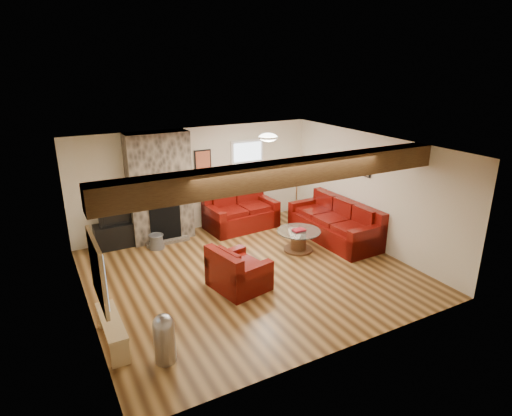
{
  "coord_description": "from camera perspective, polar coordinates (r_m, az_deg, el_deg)",
  "views": [
    {
      "loc": [
        -3.51,
        -6.71,
        3.97
      ],
      "look_at": [
        0.35,
        0.4,
        1.17
      ],
      "focal_mm": 30.0,
      "sensor_mm": 36.0,
      "label": 1
    }
  ],
  "objects": [
    {
      "name": "artwork_back",
      "position": [
        10.36,
        -7.09,
        6.29
      ],
      "size": [
        0.42,
        0.06,
        0.52
      ],
      "primitive_type": null,
      "color": "black",
      "rests_on": "room"
    },
    {
      "name": "tv_cabinet",
      "position": [
        10.07,
        -17.71,
        -3.41
      ],
      "size": [
        1.08,
        0.43,
        0.54
      ],
      "primitive_type": "cube",
      "color": "black",
      "rests_on": "floor"
    },
    {
      "name": "back_window",
      "position": [
        10.88,
        -1.15,
        6.23
      ],
      "size": [
        0.9,
        0.08,
        1.1
      ],
      "primitive_type": null,
      "color": "white",
      "rests_on": "room"
    },
    {
      "name": "sofa_three",
      "position": [
        10.05,
        10.36,
        -1.72
      ],
      "size": [
        1.04,
        2.37,
        0.91
      ],
      "primitive_type": null,
      "rotation": [
        0.0,
        0.0,
        -1.54
      ],
      "color": "#450406",
      "rests_on": "floor"
    },
    {
      "name": "artwork_right",
      "position": [
        9.8,
        13.92,
        5.43
      ],
      "size": [
        0.06,
        0.55,
        0.42
      ],
      "primitive_type": null,
      "color": "black",
      "rests_on": "room"
    },
    {
      "name": "room",
      "position": [
        8.05,
        -0.8,
        -0.66
      ],
      "size": [
        8.0,
        8.0,
        8.0
      ],
      "color": "#503015",
      "rests_on": "ground"
    },
    {
      "name": "floor_lamp",
      "position": [
        11.0,
        5.52,
        5.0
      ],
      "size": [
        0.39,
        0.39,
        1.53
      ],
      "color": "tan",
      "rests_on": "floor"
    },
    {
      "name": "chimney_breast",
      "position": [
        9.93,
        -12.69,
        2.54
      ],
      "size": [
        1.4,
        0.67,
        2.5
      ],
      "color": "#332D27",
      "rests_on": "floor"
    },
    {
      "name": "loveseat",
      "position": [
        10.58,
        -2.0,
        -0.34
      ],
      "size": [
        1.77,
        1.1,
        0.91
      ],
      "primitive_type": null,
      "rotation": [
        0.0,
        0.0,
        0.07
      ],
      "color": "#450406",
      "rests_on": "floor"
    },
    {
      "name": "pedal_bin",
      "position": [
        6.24,
        -12.12,
        -16.62
      ],
      "size": [
        0.39,
        0.39,
        0.74
      ],
      "primitive_type": null,
      "rotation": [
        0.0,
        0.0,
        -0.43
      ],
      "color": "#9D9DA1",
      "rests_on": "floor"
    },
    {
      "name": "television",
      "position": [
        9.9,
        -18.0,
        -0.67
      ],
      "size": [
        0.84,
        0.11,
        0.48
      ],
      "primitive_type": "imported",
      "color": "black",
      "rests_on": "tv_cabinet"
    },
    {
      "name": "pine_bench",
      "position": [
        6.82,
        -18.6,
        -15.43
      ],
      "size": [
        0.27,
        1.14,
        0.43
      ],
      "primitive_type": null,
      "color": "tan",
      "rests_on": "floor"
    },
    {
      "name": "armchair_red",
      "position": [
        7.87,
        -2.32,
        -7.95
      ],
      "size": [
        1.03,
        1.12,
        0.79
      ],
      "primitive_type": null,
      "rotation": [
        0.0,
        0.0,
        1.77
      ],
      "color": "#450406",
      "rests_on": "floor"
    },
    {
      "name": "coffee_table",
      "position": [
        9.43,
        5.67,
        -4.34
      ],
      "size": [
        0.96,
        0.96,
        0.5
      ],
      "color": "#492817",
      "rests_on": "floor"
    },
    {
      "name": "oak_beam",
      "position": [
        6.7,
        4.14,
        4.71
      ],
      "size": [
        6.0,
        0.36,
        0.38
      ],
      "primitive_type": "cube",
      "color": "#351E10",
      "rests_on": "room"
    },
    {
      "name": "coal_bucket",
      "position": [
        9.78,
        -13.14,
        -4.33
      ],
      "size": [
        0.35,
        0.35,
        0.33
      ],
      "primitive_type": null,
      "color": "slate",
      "rests_on": "floor"
    },
    {
      "name": "hatch_window",
      "position": [
        5.82,
        -20.32,
        -7.85
      ],
      "size": [
        0.08,
        1.0,
        0.9
      ],
      "primitive_type": null,
      "color": "tan",
      "rests_on": "room"
    },
    {
      "name": "ceiling_dome",
      "position": [
        8.93,
        1.62,
        9.22
      ],
      "size": [
        0.4,
        0.4,
        0.18
      ],
      "primitive_type": null,
      "color": "white",
      "rests_on": "room"
    }
  ]
}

